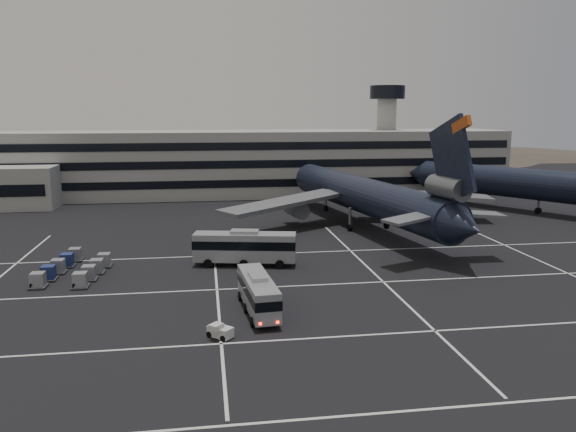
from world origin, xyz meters
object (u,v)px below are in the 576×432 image
Objects in this scene: trijet_main at (365,195)px; bus_far at (245,246)px; bus_near at (258,291)px; uld_cluster at (73,268)px.

bus_far is (-20.36, -19.17, -2.88)m from trijet_main.
bus_far is at bearing -146.90° from trijet_main.
trijet_main reaches higher than bus_far.
bus_near is at bearing -130.12° from trijet_main.
trijet_main is at bearing 55.18° from bus_near.
bus_near reaches higher than uld_cluster.
bus_near is (-20.33, -35.29, -3.28)m from trijet_main.
bus_near is at bearing -168.73° from bus_far.
bus_near is 16.13m from bus_far.
trijet_main is at bearing 26.95° from uld_cluster.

